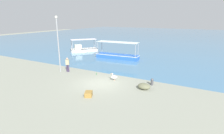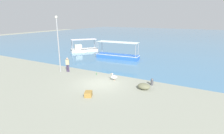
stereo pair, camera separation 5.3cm
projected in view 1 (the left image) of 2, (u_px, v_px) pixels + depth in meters
name	position (u px, v px, depth m)	size (l,w,h in m)	color
ground	(100.00, 83.00, 16.94)	(120.00, 120.00, 0.00)	gray
harbor_water	(177.00, 37.00, 57.62)	(110.00, 90.00, 0.00)	teal
fishing_boat_outer	(83.00, 49.00, 32.42)	(4.34, 4.67, 2.30)	silver
fishing_boat_far_right	(117.00, 55.00, 27.12)	(6.78, 2.15, 2.57)	blue
pelican	(114.00, 77.00, 17.58)	(0.72, 0.55, 0.80)	#E0997A
lamp_post	(58.00, 42.00, 19.58)	(0.28, 0.28, 6.34)	gray
mooring_bollard	(152.00, 82.00, 16.39)	(0.27, 0.27, 0.67)	#47474C
fisherman_standing	(67.00, 64.00, 20.30)	(0.46, 0.38, 1.69)	#3A2F4B
net_pile	(144.00, 86.00, 15.52)	(1.12, 0.95, 0.52)	#67684D
cargo_crate	(89.00, 94.00, 14.09)	(0.71, 0.57, 0.40)	olive
glass_bottle	(97.00, 74.00, 19.43)	(0.07, 0.07, 0.27)	#3F7F4C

